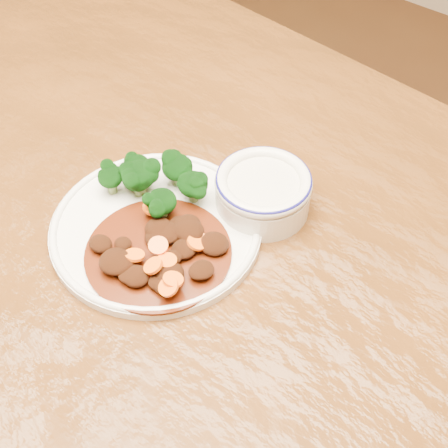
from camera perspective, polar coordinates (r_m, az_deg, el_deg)
The scene contains 5 objects.
dining_table at distance 0.80m, azimuth -6.06°, elevation -4.39°, with size 1.57×1.02×0.75m.
dinner_plate at distance 0.73m, azimuth -6.24°, elevation -0.29°, with size 0.25×0.25×0.02m.
broccoli_florets at distance 0.74m, azimuth -6.41°, elevation 4.12°, with size 0.12×0.09×0.04m.
mince_stew at distance 0.69m, azimuth -5.65°, elevation -2.33°, with size 0.16×0.16×0.03m.
dip_bowl at distance 0.74m, azimuth 3.59°, elevation 3.06°, with size 0.11×0.11×0.05m.
Camera 1 is at (0.36, -0.32, 1.30)m, focal length 50.00 mm.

